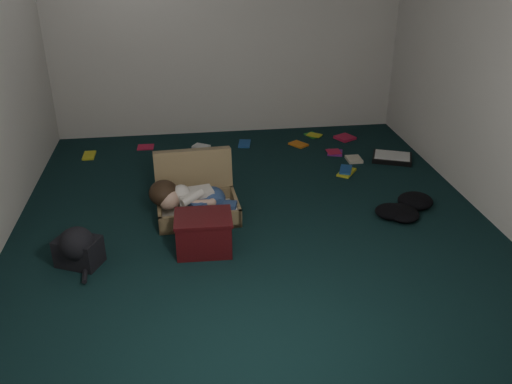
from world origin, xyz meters
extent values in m
plane|color=black|center=(0.00, 0.00, 0.00)|extent=(4.50, 4.50, 0.00)
plane|color=white|center=(0.00, 2.25, 1.30)|extent=(4.50, 0.00, 4.50)
plane|color=white|center=(0.00, -2.25, 1.30)|extent=(4.50, 0.00, 4.50)
plane|color=white|center=(2.00, 0.00, 1.30)|extent=(0.00, 4.50, 4.50)
cube|color=olive|center=(-0.46, 0.13, 0.08)|extent=(0.71, 0.53, 0.16)
cube|color=beige|center=(-0.46, 0.13, 0.04)|extent=(0.65, 0.47, 0.02)
cube|color=olive|center=(-0.48, 0.45, 0.24)|extent=(0.70, 0.25, 0.50)
cube|color=silver|center=(-0.48, 0.11, 0.17)|extent=(0.32, 0.22, 0.22)
sphere|color=tan|center=(-0.70, 0.07, 0.23)|extent=(0.19, 0.19, 0.19)
ellipsoid|color=black|center=(-0.74, 0.12, 0.26)|extent=(0.25, 0.26, 0.21)
ellipsoid|color=navy|center=(-0.34, 0.13, 0.17)|extent=(0.23, 0.26, 0.21)
cube|color=navy|center=(-0.41, 0.02, 0.16)|extent=(0.28, 0.22, 0.14)
cube|color=navy|center=(-0.26, 0.01, 0.13)|extent=(0.26, 0.17, 0.11)
sphere|color=white|center=(-0.17, 0.05, 0.11)|extent=(0.11, 0.11, 0.11)
sphere|color=white|center=(-0.17, -0.02, 0.10)|extent=(0.10, 0.10, 0.10)
cylinder|color=tan|center=(-0.43, -0.01, 0.21)|extent=(0.18, 0.07, 0.06)
cube|color=#420D10|center=(-0.44, -0.40, 0.14)|extent=(0.43, 0.34, 0.28)
cube|color=#420D10|center=(-0.44, -0.40, 0.29)|extent=(0.45, 0.36, 0.02)
cube|color=black|center=(1.65, 1.11, 0.03)|extent=(0.49, 0.43, 0.05)
cube|color=white|center=(1.65, 1.11, 0.05)|extent=(0.44, 0.38, 0.01)
cube|color=yellow|center=(-1.58, 1.67, 0.01)|extent=(0.20, 0.15, 0.02)
cube|color=red|center=(-0.99, 1.84, 0.01)|extent=(0.24, 0.23, 0.02)
cube|color=white|center=(-0.36, 1.74, 0.01)|extent=(0.19, 0.23, 0.02)
cube|color=#1B4A93|center=(0.14, 1.79, 0.01)|extent=(0.21, 0.24, 0.02)
cube|color=orange|center=(0.75, 1.67, 0.01)|extent=(0.24, 0.23, 0.02)
cube|color=green|center=(0.98, 1.95, 0.01)|extent=(0.21, 0.16, 0.02)
cube|color=#7A2289|center=(1.09, 1.37, 0.01)|extent=(0.24, 0.24, 0.02)
cube|color=beige|center=(1.24, 1.15, 0.01)|extent=(0.18, 0.22, 0.02)
cube|color=yellow|center=(1.07, 0.85, 0.01)|extent=(0.22, 0.24, 0.02)
cube|color=red|center=(1.33, 1.80, 0.01)|extent=(0.24, 0.22, 0.02)
camera|label=1|loc=(-0.54, -3.99, 2.28)|focal=38.00mm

